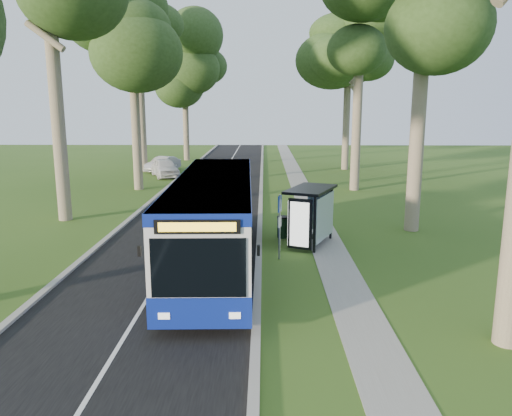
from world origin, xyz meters
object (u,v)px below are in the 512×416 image
Objects in this scene: litter_bin at (283,227)px; car_white at (165,168)px; bus_shelter at (315,207)px; bus at (215,220)px; car_silver at (163,164)px; bus_stop_sign at (280,219)px.

car_white is (-9.44, 20.13, 0.29)m from litter_bin.
car_white is at bearing 139.68° from bus_shelter.
bus is 25.22m from car_white.
car_silver is (-7.60, 27.85, -1.09)m from bus.
car_white is at bearing 103.55° from bus.
bus_shelter is at bearing 67.79° from bus_stop_sign.
litter_bin is 25.85m from car_silver.
bus_shelter is 0.72× the size of car_white.
bus_stop_sign reaches higher than litter_bin.
car_silver is (-10.35, 23.68, 0.17)m from litter_bin.
bus_shelter is at bearing -42.66° from car_silver.
bus_stop_sign is (2.48, 0.82, -0.14)m from bus.
car_white reaches higher than car_silver.
bus reaches higher than car_silver.
car_silver is (-0.91, 3.55, -0.11)m from car_white.
car_white is 3.67m from car_silver.
bus is at bearing -96.41° from car_white.
car_white is at bearing 115.13° from litter_bin.
bus_stop_sign is 2.41m from bus_shelter.
bus_shelter is (1.56, 1.83, 0.15)m from bus_stop_sign.
car_silver is at bearing 128.75° from bus_stop_sign.
car_silver is (-10.08, 27.03, -0.95)m from bus_stop_sign.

